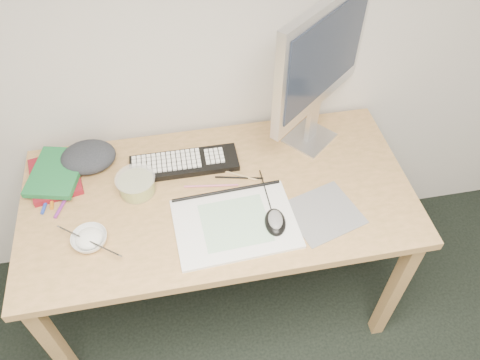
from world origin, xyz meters
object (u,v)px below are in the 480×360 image
Objects in this scene: desk at (219,208)px; rice_bowl at (90,240)px; keyboard at (184,163)px; sketchpad at (235,224)px; monitor at (321,60)px.

rice_bowl reaches higher than desk.
desk is at bearing -56.52° from keyboard.
keyboard reaches higher than desk.
sketchpad is 0.69× the size of monitor.
keyboard is 0.45m from rice_bowl.
rice_bowl reaches higher than sketchpad.
desk is at bearing 16.35° from rice_bowl.
rice_bowl is at bearing -163.65° from desk.
desk is 3.43× the size of sketchpad.
keyboard is (-0.10, 0.16, 0.09)m from desk.
monitor is (0.40, 0.22, 0.45)m from desk.
keyboard is 3.46× the size of rice_bowl.
keyboard reaches higher than sketchpad.
sketchpad is 1.01× the size of keyboard.
desk is 11.95× the size of rice_bowl.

